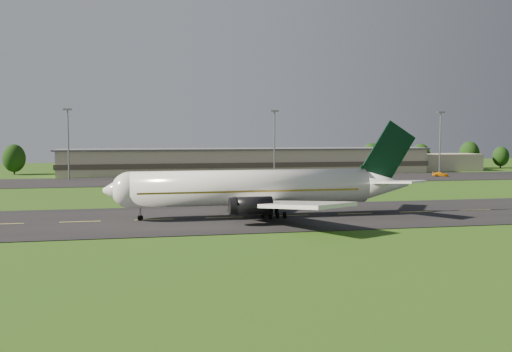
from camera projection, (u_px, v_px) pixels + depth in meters
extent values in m
plane|color=#204711|center=(355.00, 214.00, 94.73)|extent=(360.00, 360.00, 0.00)
cube|color=black|center=(355.00, 214.00, 94.72)|extent=(220.00, 30.00, 0.10)
cube|color=black|center=(264.00, 179.00, 165.10)|extent=(260.00, 30.00, 0.10)
cylinder|color=white|center=(252.00, 187.00, 90.90)|extent=(38.07, 6.06, 5.60)
sphere|color=white|center=(130.00, 190.00, 86.93)|extent=(5.60, 5.60, 5.60)
cone|color=white|center=(116.00, 190.00, 86.51)|extent=(4.07, 5.42, 5.38)
cone|color=white|center=(383.00, 185.00, 95.61)|extent=(9.07, 5.60, 5.49)
cube|color=olive|center=(249.00, 190.00, 90.82)|extent=(35.07, 6.07, 0.28)
cube|color=black|center=(126.00, 186.00, 86.76)|extent=(2.04, 3.02, 0.65)
cube|color=white|center=(291.00, 205.00, 81.02)|extent=(14.29, 20.16, 2.20)
cube|color=white|center=(258.00, 190.00, 102.47)|extent=(13.93, 20.20, 2.20)
cube|color=white|center=(396.00, 182.00, 90.66)|extent=(7.59, 9.38, 0.91)
cube|color=white|center=(371.00, 177.00, 100.41)|extent=(7.45, 9.39, 0.91)
cube|color=black|center=(375.00, 174.00, 95.16)|extent=(5.01, 0.61, 3.00)
cube|color=black|center=(389.00, 152.00, 95.40)|extent=(9.44, 0.57, 10.55)
cylinder|color=black|center=(253.00, 206.00, 82.93)|extent=(5.63, 2.77, 2.70)
cylinder|color=black|center=(234.00, 194.00, 98.53)|extent=(5.63, 2.77, 2.70)
cube|color=#B8A88C|center=(249.00, 162.00, 188.26)|extent=(120.00, 15.00, 8.00)
cube|color=#4C4438|center=(249.00, 164.00, 188.32)|extent=(121.00, 15.40, 1.60)
cube|color=#595B60|center=(249.00, 149.00, 187.95)|extent=(122.00, 16.00, 0.50)
cube|color=#B8A88C|center=(439.00, 162.00, 204.09)|extent=(28.00, 11.00, 6.00)
cylinder|color=gray|center=(68.00, 145.00, 161.32)|extent=(0.44, 0.44, 20.00)
cube|color=gray|center=(67.00, 109.00, 160.56)|extent=(2.40, 1.20, 0.50)
cylinder|color=gray|center=(274.00, 144.00, 173.15)|extent=(0.44, 0.44, 20.00)
cube|color=gray|center=(274.00, 111.00, 172.39)|extent=(2.40, 1.20, 0.50)
cylinder|color=gray|center=(440.00, 144.00, 184.00)|extent=(0.44, 0.44, 20.00)
cube|color=gray|center=(441.00, 112.00, 183.23)|extent=(2.40, 1.20, 0.50)
cylinder|color=black|center=(14.00, 170.00, 184.09)|extent=(0.56, 0.56, 3.10)
ellipsoid|color=black|center=(14.00, 158.00, 183.81)|extent=(7.23, 7.23, 9.04)
cylinder|color=black|center=(83.00, 170.00, 187.11)|extent=(0.56, 0.56, 2.64)
ellipsoid|color=black|center=(82.00, 160.00, 186.86)|extent=(6.16, 6.16, 7.70)
cylinder|color=black|center=(149.00, 170.00, 191.14)|extent=(0.56, 0.56, 2.40)
ellipsoid|color=black|center=(149.00, 161.00, 190.92)|extent=(5.60, 5.60, 7.00)
cylinder|color=black|center=(371.00, 166.00, 206.60)|extent=(0.56, 0.56, 3.10)
ellipsoid|color=black|center=(371.00, 155.00, 206.31)|extent=(7.24, 7.24, 9.06)
cylinder|color=black|center=(420.00, 165.00, 209.82)|extent=(0.56, 0.56, 3.00)
ellipsoid|color=black|center=(421.00, 155.00, 209.54)|extent=(7.01, 7.01, 8.76)
cylinder|color=black|center=(469.00, 164.00, 216.91)|extent=(0.56, 0.56, 3.22)
ellipsoid|color=black|center=(469.00, 154.00, 216.61)|extent=(7.52, 7.52, 9.40)
cylinder|color=black|center=(500.00, 165.00, 218.51)|extent=(0.56, 0.56, 2.61)
ellipsoid|color=black|center=(501.00, 156.00, 218.26)|extent=(6.08, 6.08, 7.61)
imported|color=gold|center=(139.00, 179.00, 157.50)|extent=(2.08, 3.76, 1.21)
imported|color=#A60B11|center=(261.00, 178.00, 162.39)|extent=(3.97, 1.93, 1.25)
imported|color=silver|center=(304.00, 177.00, 163.21)|extent=(5.29, 5.46, 1.45)
imported|color=orange|center=(440.00, 174.00, 175.42)|extent=(4.99, 3.70, 1.34)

